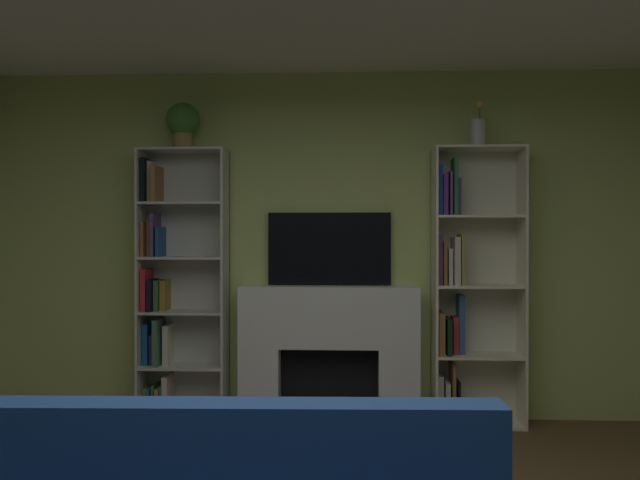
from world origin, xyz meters
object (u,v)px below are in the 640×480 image
(bookshelf_left, at_px, (175,291))
(bookshelf_right, at_px, (466,288))
(vase_with_flowers, at_px, (478,131))
(potted_plant, at_px, (183,122))
(tv, at_px, (329,249))
(fireplace, at_px, (329,349))

(bookshelf_left, distance_m, bookshelf_right, 2.23)
(vase_with_flowers, bearing_deg, potted_plant, -179.98)
(bookshelf_left, bearing_deg, tv, 3.51)
(fireplace, bearing_deg, tv, 90.00)
(fireplace, relative_size, bookshelf_left, 0.70)
(tv, distance_m, bookshelf_right, 1.08)
(bookshelf_right, bearing_deg, tv, 175.57)
(bookshelf_right, relative_size, vase_with_flowers, 5.95)
(potted_plant, bearing_deg, fireplace, 0.95)
(tv, distance_m, potted_plant, 1.48)
(bookshelf_right, distance_m, vase_with_flowers, 1.19)
(bookshelf_left, height_order, vase_with_flowers, vase_with_flowers)
(fireplace, height_order, bookshelf_right, bookshelf_right)
(fireplace, xyz_separation_m, vase_with_flowers, (1.12, -0.02, 1.65))
(potted_plant, relative_size, vase_with_flowers, 1.02)
(bookshelf_left, bearing_deg, bookshelf_right, -0.17)
(tv, height_order, bookshelf_right, bookshelf_right)
(bookshelf_right, xyz_separation_m, potted_plant, (-2.16, -0.04, 1.26))
(fireplace, bearing_deg, potted_plant, -179.05)
(bookshelf_left, relative_size, potted_plant, 5.86)
(fireplace, xyz_separation_m, potted_plant, (-1.12, -0.02, 1.73))
(tv, distance_m, vase_with_flowers, 1.44)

